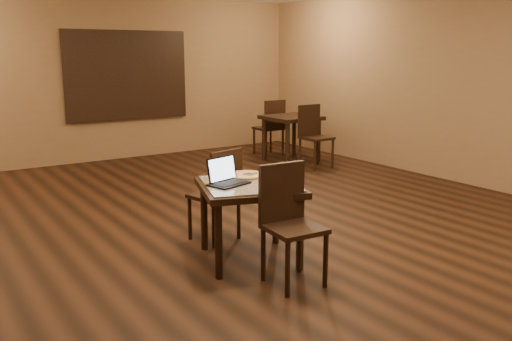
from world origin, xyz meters
TOP-DOWN VIEW (x-y plane):
  - ground at (0.00, 0.00)m, footprint 10.00×10.00m
  - wall_back at (0.00, 5.00)m, footprint 8.00×0.02m
  - wall_right at (4.00, 0.00)m, footprint 0.02×10.00m
  - mural at (0.50, 4.96)m, footprint 2.34×0.05m
  - tiled_table at (-0.44, -0.66)m, footprint 1.17×1.17m
  - chair_main_near at (-0.44, -1.27)m, footprint 0.48×0.48m
  - chair_main_far at (-0.42, -0.04)m, footprint 0.53×0.53m
  - laptop at (-0.64, -0.55)m, footprint 0.41×0.37m
  - plate at (-0.22, -0.84)m, footprint 0.27×0.27m
  - pizza_slice at (-0.22, -0.84)m, footprint 0.22×0.22m
  - pizza_pan at (-0.32, -0.42)m, footprint 0.36×0.36m
  - pizza_whole at (-0.32, -0.42)m, footprint 0.36×0.36m
  - spatula at (-0.30, -0.44)m, footprint 0.18×0.28m
  - napkin_roll at (-0.04, -0.80)m, footprint 0.05×0.16m
  - other_table_a at (2.85, 3.01)m, footprint 0.91×0.91m
  - other_table_a_chair_near at (2.85, 2.38)m, footprint 0.48×0.48m
  - other_table_a_chair_far at (2.85, 3.64)m, footprint 0.48×0.48m

SIDE VIEW (x-z plane):
  - ground at x=0.00m, z-range 0.00..0.00m
  - chair_main_far at x=-0.42m, z-range 0.06..1.06m
  - chair_main_near at x=-0.44m, z-range 0.07..1.11m
  - other_table_a_chair_near at x=2.85m, z-range 0.07..1.15m
  - other_table_a_chair_far at x=2.85m, z-range 0.07..1.15m
  - tiled_table at x=-0.44m, z-range 0.28..1.04m
  - other_table_a at x=2.85m, z-range 0.28..1.11m
  - pizza_pan at x=-0.32m, z-range 0.76..0.77m
  - plate at x=-0.22m, z-range 0.76..0.78m
  - napkin_roll at x=-0.04m, z-range 0.76..0.80m
  - pizza_whole at x=-0.32m, z-range 0.77..0.79m
  - pizza_slice at x=-0.22m, z-range 0.78..0.80m
  - spatula at x=-0.30m, z-range 0.78..0.80m
  - laptop at x=-0.64m, z-range 0.70..0.95m
  - wall_back at x=0.00m, z-range 0.00..3.00m
  - wall_right at x=4.00m, z-range 0.00..3.00m
  - mural at x=0.50m, z-range 0.73..2.37m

